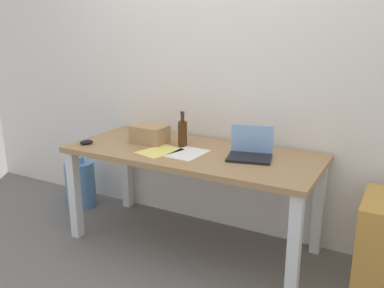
{
  "coord_description": "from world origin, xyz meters",
  "views": [
    {
      "loc": [
        1.33,
        -2.43,
        1.56
      ],
      "look_at": [
        0.0,
        0.0,
        0.78
      ],
      "focal_mm": 38.26,
      "sensor_mm": 36.0,
      "label": 1
    }
  ],
  "objects_px": {
    "cardboard_box": "(150,134)",
    "water_cooler_jug": "(80,183)",
    "desk": "(192,163)",
    "computer_mouse": "(87,142)",
    "beer_bottle": "(183,133)",
    "laptop_right": "(250,151)"
  },
  "relations": [
    {
      "from": "laptop_right",
      "to": "beer_bottle",
      "type": "height_order",
      "value": "beer_bottle"
    },
    {
      "from": "cardboard_box",
      "to": "water_cooler_jug",
      "type": "xyz_separation_m",
      "value": [
        -0.84,
        0.09,
        -0.59
      ]
    },
    {
      "from": "cardboard_box",
      "to": "water_cooler_jug",
      "type": "relative_size",
      "value": 0.56
    },
    {
      "from": "beer_bottle",
      "to": "water_cooler_jug",
      "type": "height_order",
      "value": "beer_bottle"
    },
    {
      "from": "laptop_right",
      "to": "desk",
      "type": "bearing_deg",
      "value": -173.87
    },
    {
      "from": "laptop_right",
      "to": "water_cooler_jug",
      "type": "xyz_separation_m",
      "value": [
        -1.65,
        0.09,
        -0.56
      ]
    },
    {
      "from": "desk",
      "to": "laptop_right",
      "type": "relative_size",
      "value": 5.48
    },
    {
      "from": "desk",
      "to": "cardboard_box",
      "type": "height_order",
      "value": "cardboard_box"
    },
    {
      "from": "computer_mouse",
      "to": "water_cooler_jug",
      "type": "height_order",
      "value": "computer_mouse"
    },
    {
      "from": "computer_mouse",
      "to": "cardboard_box",
      "type": "distance_m",
      "value": 0.47
    },
    {
      "from": "desk",
      "to": "laptop_right",
      "type": "xyz_separation_m",
      "value": [
        0.42,
        0.04,
        0.14
      ]
    },
    {
      "from": "desk",
      "to": "computer_mouse",
      "type": "height_order",
      "value": "computer_mouse"
    },
    {
      "from": "desk",
      "to": "water_cooler_jug",
      "type": "relative_size",
      "value": 3.89
    },
    {
      "from": "desk",
      "to": "beer_bottle",
      "type": "bearing_deg",
      "value": 146.68
    },
    {
      "from": "beer_bottle",
      "to": "cardboard_box",
      "type": "xyz_separation_m",
      "value": [
        -0.26,
        -0.04,
        -0.04
      ]
    },
    {
      "from": "cardboard_box",
      "to": "water_cooler_jug",
      "type": "distance_m",
      "value": 1.03
    },
    {
      "from": "laptop_right",
      "to": "computer_mouse",
      "type": "height_order",
      "value": "laptop_right"
    },
    {
      "from": "desk",
      "to": "computer_mouse",
      "type": "xyz_separation_m",
      "value": [
        -0.77,
        -0.23,
        0.11
      ]
    },
    {
      "from": "desk",
      "to": "cardboard_box",
      "type": "xyz_separation_m",
      "value": [
        -0.39,
        0.04,
        0.16
      ]
    },
    {
      "from": "computer_mouse",
      "to": "cardboard_box",
      "type": "xyz_separation_m",
      "value": [
        0.39,
        0.27,
        0.05
      ]
    },
    {
      "from": "laptop_right",
      "to": "cardboard_box",
      "type": "xyz_separation_m",
      "value": [
        -0.8,
        -0.01,
        0.02
      ]
    },
    {
      "from": "cardboard_box",
      "to": "water_cooler_jug",
      "type": "height_order",
      "value": "cardboard_box"
    }
  ]
}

